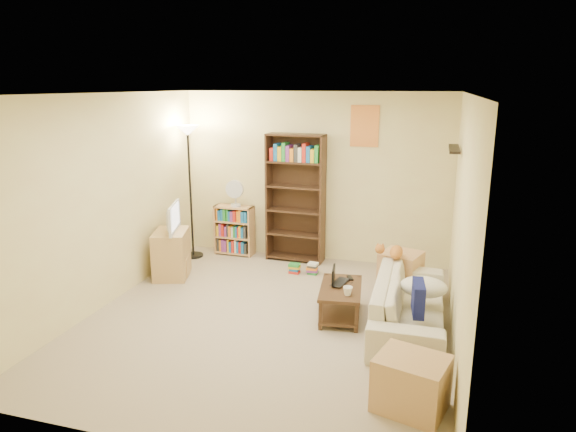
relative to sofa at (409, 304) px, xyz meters
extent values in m
plane|color=tan|center=(-1.55, -0.23, -0.27)|extent=(4.50, 4.50, 0.00)
cube|color=beige|center=(-1.55, 2.02, 0.98)|extent=(4.00, 0.04, 2.50)
cube|color=beige|center=(-1.55, -2.48, 0.98)|extent=(4.00, 0.04, 2.50)
cube|color=beige|center=(-3.55, -0.23, 0.98)|extent=(0.04, 4.50, 2.50)
cube|color=beige|center=(0.45, -0.23, 0.98)|extent=(0.04, 4.50, 2.50)
cube|color=silver|center=(-1.55, -0.23, 2.23)|extent=(4.00, 4.50, 0.04)
cube|color=#F21C3B|center=(-0.83, 2.01, 1.75)|extent=(0.40, 0.02, 0.58)
cube|color=black|center=(0.37, 1.07, 1.58)|extent=(0.12, 0.80, 0.03)
imported|color=beige|center=(0.00, 0.00, 0.00)|extent=(1.90, 0.77, 0.55)
cube|color=#121752|center=(0.09, -0.41, 0.25)|extent=(0.15, 0.37, 0.33)
ellipsoid|color=silver|center=(0.14, 0.05, 0.20)|extent=(0.51, 0.36, 0.22)
ellipsoid|color=#C36F29|center=(-0.21, 0.72, 0.35)|extent=(0.34, 0.16, 0.14)
sphere|color=#C36F29|center=(-0.41, 0.72, 0.36)|extent=(0.12, 0.12, 0.12)
cube|color=#422C19|center=(-0.77, 0.06, 0.07)|extent=(0.55, 0.87, 0.04)
cube|color=#422C19|center=(-0.77, 0.06, -0.20)|extent=(0.52, 0.83, 0.03)
cube|color=#422C19|center=(-0.92, -0.33, -0.09)|extent=(0.04, 0.04, 0.37)
cube|color=#422C19|center=(-0.53, -0.28, -0.09)|extent=(0.04, 0.04, 0.37)
cube|color=#422C19|center=(-1.00, 0.39, -0.09)|extent=(0.04, 0.04, 0.37)
cube|color=#422C19|center=(-0.62, 0.44, -0.09)|extent=(0.04, 0.04, 0.37)
imported|color=black|center=(-0.75, 0.14, 0.10)|extent=(0.39, 0.32, 0.03)
cube|color=white|center=(-0.87, 0.12, 0.20)|extent=(0.04, 0.27, 0.18)
imported|color=white|center=(-0.65, -0.16, 0.14)|extent=(0.19, 0.19, 0.10)
cube|color=black|center=(-0.71, 0.34, 0.10)|extent=(0.10, 0.15, 0.02)
cube|color=tan|center=(-3.25, 0.68, 0.05)|extent=(0.59, 0.70, 0.65)
imported|color=black|center=(-3.25, 0.68, 0.56)|extent=(0.72, 0.47, 0.38)
cube|color=#3B2416|center=(-1.79, 1.82, 0.68)|extent=(0.87, 0.33, 1.90)
cube|color=tan|center=(-2.77, 1.82, 0.11)|extent=(0.61, 0.26, 0.77)
cylinder|color=silver|center=(-2.73, 1.80, 0.52)|extent=(0.15, 0.15, 0.04)
cylinder|color=silver|center=(-2.73, 1.80, 0.62)|extent=(0.02, 0.02, 0.15)
cylinder|color=silver|center=(-2.73, 1.77, 0.78)|extent=(0.27, 0.06, 0.27)
cylinder|color=black|center=(-3.35, 1.53, -0.26)|extent=(0.30, 0.30, 0.03)
cylinder|color=black|center=(-3.35, 1.53, 0.67)|extent=(0.03, 0.03, 1.90)
cone|color=#F7E3C0|center=(-3.35, 1.53, 1.67)|extent=(0.34, 0.34, 0.15)
cube|color=tan|center=(-0.16, 0.99, -0.01)|extent=(0.58, 0.58, 0.53)
cube|color=tan|center=(0.10, -1.49, -0.05)|extent=(0.65, 0.59, 0.46)
cube|color=red|center=(-1.64, 1.27, -0.21)|extent=(0.16, 0.12, 0.14)
cube|color=#1966B2|center=(-1.39, 1.30, -0.19)|extent=(0.16, 0.12, 0.17)
camera|label=1|loc=(0.16, -5.32, 2.31)|focal=32.00mm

